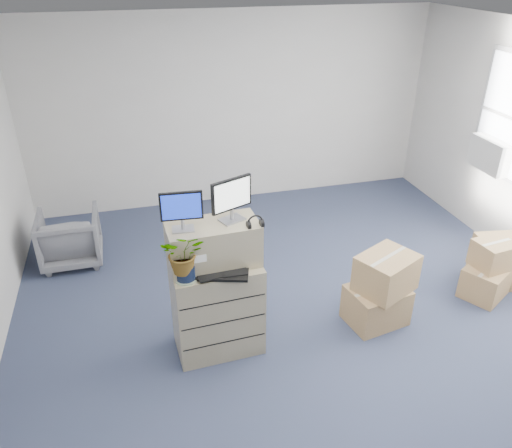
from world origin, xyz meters
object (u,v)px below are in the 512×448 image
at_px(water_bottle, 224,249).
at_px(office_chair, 70,235).
at_px(monitor_left, 181,209).
at_px(filing_cabinet_lower, 217,307).
at_px(potted_plant, 184,258).
at_px(monitor_right, 232,198).
at_px(keyboard, 221,274).

bearing_deg(water_bottle, office_chair, 129.13).
bearing_deg(monitor_left, filing_cabinet_lower, 2.82).
distance_m(monitor_left, potted_plant, 0.41).
bearing_deg(monitor_right, office_chair, 107.30).
xyz_separation_m(keyboard, potted_plant, (-0.31, 0.02, 0.21)).
bearing_deg(potted_plant, filing_cabinet_lower, 27.27).
height_order(keyboard, office_chair, keyboard).
xyz_separation_m(monitor_right, potted_plant, (-0.47, -0.22, -0.41)).
relative_size(filing_cabinet_lower, office_chair, 1.29).
relative_size(filing_cabinet_lower, monitor_right, 2.38).
height_order(filing_cabinet_lower, monitor_right, monitor_right).
bearing_deg(potted_plant, monitor_left, 81.13).
xyz_separation_m(monitor_right, office_chair, (-1.65, 1.94, -1.21)).
relative_size(monitor_left, potted_plant, 0.76).
distance_m(monitor_left, water_bottle, 0.61).
distance_m(monitor_right, potted_plant, 0.66).
height_order(monitor_right, water_bottle, monitor_right).
bearing_deg(monitor_left, monitor_right, 12.26).
bearing_deg(filing_cabinet_lower, monitor_right, 17.72).
relative_size(monitor_left, keyboard, 0.75).
height_order(filing_cabinet_lower, water_bottle, water_bottle).
height_order(monitor_left, water_bottle, monitor_left).
distance_m(monitor_left, monitor_right, 0.45).
height_order(monitor_left, keyboard, monitor_left).
distance_m(filing_cabinet_lower, keyboard, 0.52).
relative_size(water_bottle, potted_plant, 0.50).
distance_m(monitor_right, office_chair, 2.83).
bearing_deg(water_bottle, filing_cabinet_lower, -141.21).
bearing_deg(office_chair, monitor_left, 120.85).
distance_m(potted_plant, office_chair, 2.59).
bearing_deg(office_chair, monitor_right, 130.11).
bearing_deg(monitor_right, filing_cabinet_lower, 177.49).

